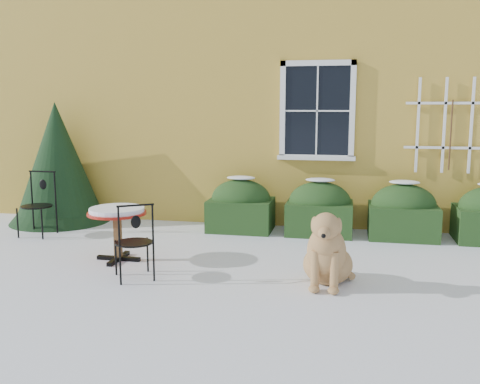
% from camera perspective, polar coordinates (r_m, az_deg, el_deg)
% --- Properties ---
extents(ground, '(80.00, 80.00, 0.00)m').
position_cam_1_polar(ground, '(6.52, -1.77, -9.22)').
color(ground, white).
rests_on(ground, ground).
extents(house, '(12.40, 8.40, 6.40)m').
position_cam_1_polar(house, '(13.15, 5.38, 14.20)').
color(house, gold).
rests_on(house, ground).
extents(hedge_row, '(4.95, 0.80, 0.91)m').
position_cam_1_polar(hedge_row, '(8.73, 12.75, -1.98)').
color(hedge_row, '#183213').
rests_on(hedge_row, ground).
extents(evergreen_shrub, '(1.76, 1.76, 2.13)m').
position_cam_1_polar(evergreen_shrub, '(10.03, -18.81, 1.81)').
color(evergreen_shrub, black).
rests_on(evergreen_shrub, ground).
extents(bistro_table, '(0.78, 0.78, 0.72)m').
position_cam_1_polar(bistro_table, '(7.29, -12.98, -2.57)').
color(bistro_table, black).
rests_on(bistro_table, ground).
extents(patio_chair_near, '(0.57, 0.57, 0.94)m').
position_cam_1_polar(patio_chair_near, '(6.50, -11.20, -5.15)').
color(patio_chair_near, black).
rests_on(patio_chair_near, ground).
extents(patio_chair_far, '(0.49, 0.49, 1.02)m').
position_cam_1_polar(patio_chair_far, '(9.13, -20.74, -1.17)').
color(patio_chair_far, black).
rests_on(patio_chair_far, ground).
extents(dog, '(0.64, 1.02, 0.92)m').
position_cam_1_polar(dog, '(6.25, 9.27, -6.61)').
color(dog, tan).
rests_on(dog, ground).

